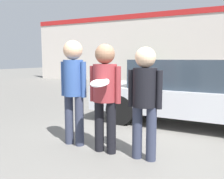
{
  "coord_description": "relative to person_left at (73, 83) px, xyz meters",
  "views": [
    {
      "loc": [
        1.62,
        -3.61,
        1.5
      ],
      "look_at": [
        -0.29,
        -0.01,
        0.99
      ],
      "focal_mm": 40.0,
      "sensor_mm": 36.0,
      "label": 1
    }
  ],
  "objects": [
    {
      "name": "ground_plane",
      "position": [
        0.95,
        0.18,
        -1.08
      ],
      "size": [
        56.0,
        56.0,
        0.0
      ],
      "primitive_type": "plane",
      "color": "#66635E"
    },
    {
      "name": "storefront_building",
      "position": [
        0.95,
        10.98,
        1.03
      ],
      "size": [
        24.0,
        0.22,
        4.18
      ],
      "color": "beige",
      "rests_on": "ground"
    },
    {
      "name": "person_right",
      "position": [
        1.3,
        -0.04,
        -0.1
      ],
      "size": [
        0.52,
        0.35,
        1.66
      ],
      "color": "#2D3347",
      "rests_on": "ground"
    },
    {
      "name": "shrub",
      "position": [
        -2.75,
        10.13,
        -0.42
      ],
      "size": [
        1.32,
        1.32,
        1.32
      ],
      "color": "#387A3D",
      "rests_on": "ground"
    },
    {
      "name": "parked_car_near",
      "position": [
        1.43,
        2.41,
        -0.35
      ],
      "size": [
        4.27,
        1.86,
        1.47
      ],
      "color": "#B7BABF",
      "rests_on": "ground"
    },
    {
      "name": "person_middle_with_frisbee",
      "position": [
        0.65,
        -0.06,
        -0.05
      ],
      "size": [
        0.54,
        0.6,
        1.72
      ],
      "color": "black",
      "rests_on": "ground"
    },
    {
      "name": "person_left",
      "position": [
        0.0,
        0.0,
        0.0
      ],
      "size": [
        0.51,
        0.34,
        1.8
      ],
      "color": "#2D3347",
      "rests_on": "ground"
    }
  ]
}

